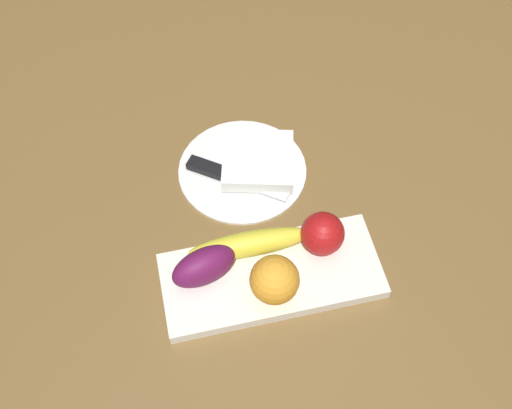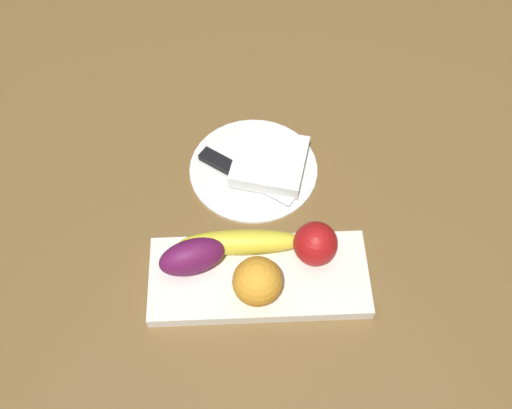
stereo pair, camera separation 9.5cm
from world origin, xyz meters
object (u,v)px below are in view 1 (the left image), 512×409
dinner_plate (242,169)px  banana (250,244)px  grape_bunch (204,266)px  folded_napkin (258,160)px  fruit_tray (271,276)px  apple (323,234)px  orange_near_apple (275,280)px  knife (221,173)px

dinner_plate → banana: bearing=-98.1°
grape_bunch → folded_napkin: (0.12, 0.19, -0.03)m
fruit_tray → banana: banana is taller
apple → folded_napkin: apple is taller
apple → folded_napkin: (-0.06, 0.18, -0.03)m
dinner_plate → apple: bearing=-64.7°
orange_near_apple → knife: bearing=98.2°
orange_near_apple → dinner_plate: bearing=89.2°
fruit_tray → folded_napkin: 0.21m
folded_napkin → banana: bearing=-107.1°
banana → orange_near_apple: orange_near_apple is taller
grape_bunch → folded_napkin: 0.23m
grape_bunch → knife: grape_bunch is taller
apple → banana: bearing=172.1°
apple → dinner_plate: 0.20m
apple → dinner_plate: size_ratio=0.31×
apple → knife: 0.22m
orange_near_apple → grape_bunch: 0.11m
orange_near_apple → grape_bunch: orange_near_apple is taller
fruit_tray → grape_bunch: grape_bunch is taller
dinner_plate → knife: knife is taller
banana → folded_napkin: 0.17m
apple → knife: apple is taller
knife → dinner_plate: bearing=45.9°
banana → fruit_tray: bearing=-61.4°
apple → grape_bunch: apple is taller
fruit_tray → banana: size_ratio=1.75×
folded_napkin → fruit_tray: bearing=-97.4°
folded_napkin → knife: (-0.06, -0.01, -0.01)m
banana → knife: (-0.01, 0.16, -0.03)m
dinner_plate → knife: size_ratio=1.37×
fruit_tray → banana: (-0.02, 0.04, 0.03)m
grape_bunch → apple: bearing=3.8°
apple → folded_napkin: 0.19m
fruit_tray → knife: 0.21m
banana → grape_bunch: (-0.07, -0.03, 0.01)m
banana → knife: bearing=95.9°
dinner_plate → orange_near_apple: bearing=-90.8°
folded_napkin → knife: size_ratio=0.74×
apple → fruit_tray: bearing=-160.6°
knife → fruit_tray: bearing=-43.9°
grape_bunch → folded_napkin: grape_bunch is taller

